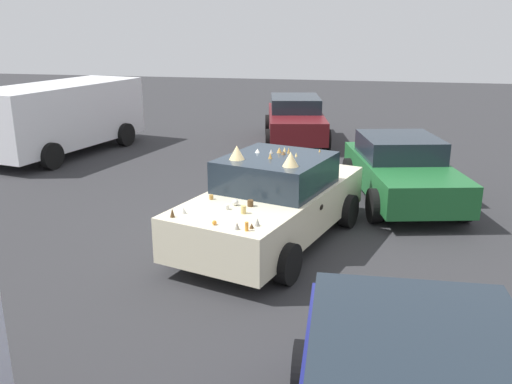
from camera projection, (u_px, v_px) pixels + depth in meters
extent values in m
plane|color=#2D2D30|center=(272.00, 241.00, 9.63)|extent=(60.00, 60.00, 0.00)
cube|color=beige|center=(273.00, 208.00, 9.45)|extent=(4.69, 2.95, 0.71)
cube|color=#1E2833|center=(276.00, 172.00, 9.36)|extent=(2.17, 2.09, 0.54)
cylinder|color=black|center=(287.00, 264.00, 7.98)|extent=(0.67, 0.39, 0.63)
cylinder|color=black|center=(185.00, 241.00, 8.82)|extent=(0.67, 0.39, 0.63)
cylinder|color=black|center=(348.00, 211.00, 10.26)|extent=(0.67, 0.39, 0.63)
cylinder|color=black|center=(262.00, 197.00, 11.09)|extent=(0.67, 0.39, 0.63)
ellipsoid|color=black|center=(322.00, 207.00, 8.99)|extent=(0.14, 0.06, 0.09)
ellipsoid|color=black|center=(169.00, 234.00, 8.37)|extent=(0.14, 0.06, 0.08)
ellipsoid|color=black|center=(189.00, 231.00, 8.86)|extent=(0.16, 0.06, 0.16)
ellipsoid|color=black|center=(178.00, 222.00, 8.54)|extent=(0.15, 0.06, 0.14)
ellipsoid|color=black|center=(263.00, 186.00, 11.01)|extent=(0.19, 0.07, 0.11)
ellipsoid|color=black|center=(238.00, 201.00, 10.17)|extent=(0.16, 0.06, 0.15)
sphere|color=orange|center=(214.00, 223.00, 7.64)|extent=(0.07, 0.07, 0.07)
cylinder|color=#A87A38|center=(211.00, 197.00, 8.76)|extent=(0.08, 0.08, 0.08)
cone|color=silver|center=(183.00, 210.00, 8.10)|extent=(0.13, 0.13, 0.10)
cone|color=#51381E|center=(252.00, 226.00, 7.51)|extent=(0.09, 0.09, 0.07)
cone|color=#51381E|center=(172.00, 213.00, 7.94)|extent=(0.09, 0.09, 0.13)
cylinder|color=tan|center=(244.00, 210.00, 8.09)|extent=(0.10, 0.10, 0.12)
cylinder|color=silver|center=(227.00, 207.00, 8.28)|extent=(0.09, 0.09, 0.08)
cylinder|color=#51381E|center=(250.00, 203.00, 8.42)|extent=(0.11, 0.11, 0.10)
cone|color=gray|center=(237.00, 226.00, 7.46)|extent=(0.10, 0.10, 0.10)
cone|color=gray|center=(257.00, 222.00, 7.59)|extent=(0.11, 0.11, 0.11)
cylinder|color=orange|center=(247.00, 226.00, 7.40)|extent=(0.07, 0.07, 0.13)
sphere|color=silver|center=(235.00, 202.00, 8.46)|extent=(0.10, 0.10, 0.10)
cone|color=#A87A38|center=(279.00, 150.00, 9.54)|extent=(0.12, 0.12, 0.10)
cone|color=#A87A38|center=(289.00, 150.00, 9.50)|extent=(0.08, 0.08, 0.11)
cone|color=#A87A38|center=(320.00, 150.00, 9.63)|extent=(0.05, 0.05, 0.05)
cone|color=tan|center=(296.00, 155.00, 9.29)|extent=(0.07, 0.07, 0.06)
cone|color=#A87A38|center=(270.00, 156.00, 9.13)|extent=(0.07, 0.07, 0.10)
cone|color=#51381E|center=(283.00, 153.00, 9.41)|extent=(0.11, 0.11, 0.07)
cone|color=silver|center=(257.00, 151.00, 9.56)|extent=(0.12, 0.12, 0.07)
cone|color=gray|center=(271.00, 151.00, 9.49)|extent=(0.09, 0.09, 0.08)
cone|color=tan|center=(285.00, 149.00, 9.62)|extent=(0.07, 0.07, 0.09)
cone|color=#D8BC7F|center=(291.00, 159.00, 8.61)|extent=(0.26, 0.26, 0.24)
cone|color=#D8BC7F|center=(237.00, 152.00, 9.06)|extent=(0.26, 0.26, 0.24)
cube|color=silver|center=(61.00, 114.00, 15.93)|extent=(5.67, 3.04, 1.75)
cube|color=#1E2833|center=(8.00, 111.00, 14.18)|extent=(0.47, 1.77, 0.63)
cylinder|color=black|center=(51.00, 156.00, 14.36)|extent=(0.75, 0.38, 0.72)
cylinder|color=black|center=(125.00, 135.00, 17.19)|extent=(0.75, 0.38, 0.72)
cylinder|color=black|center=(74.00, 130.00, 17.98)|extent=(0.75, 0.38, 0.72)
cube|color=#1E2833|center=(418.00, 359.00, 4.21)|extent=(1.89, 1.76, 0.51)
cylinder|color=black|center=(304.00, 373.00, 5.46)|extent=(0.66, 0.25, 0.65)
cube|color=#1E602D|center=(402.00, 175.00, 11.62)|extent=(4.30, 2.64, 0.63)
cube|color=#1E2833|center=(399.00, 147.00, 11.78)|extent=(2.08, 1.96, 0.47)
cylinder|color=black|center=(464.00, 205.00, 10.54)|extent=(0.71, 0.38, 0.67)
cylinder|color=black|center=(375.00, 206.00, 10.48)|extent=(0.71, 0.38, 0.67)
cylinder|color=black|center=(422.00, 172.00, 12.92)|extent=(0.71, 0.38, 0.67)
cylinder|color=black|center=(349.00, 172.00, 12.86)|extent=(0.71, 0.38, 0.67)
cube|color=#5B1419|center=(295.00, 123.00, 17.68)|extent=(4.68, 2.53, 0.69)
cube|color=#1E2833|center=(295.00, 103.00, 17.91)|extent=(2.48, 1.97, 0.46)
cylinder|color=black|center=(326.00, 140.00, 16.44)|extent=(0.70, 0.35, 0.67)
cylinder|color=black|center=(269.00, 140.00, 16.46)|extent=(0.70, 0.35, 0.67)
cylinder|color=black|center=(318.00, 124.00, 19.07)|extent=(0.70, 0.35, 0.67)
cylinder|color=black|center=(268.00, 124.00, 19.09)|extent=(0.70, 0.35, 0.67)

